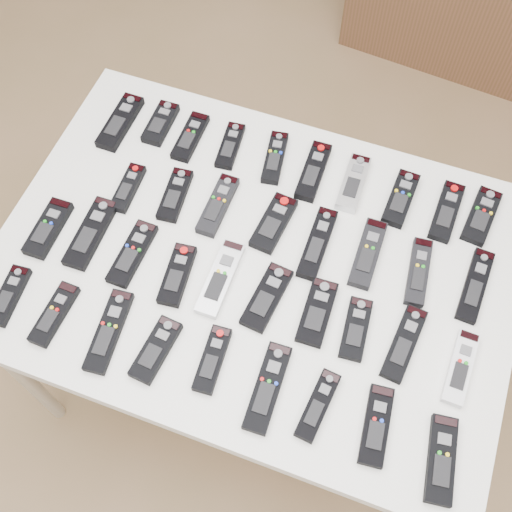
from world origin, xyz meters
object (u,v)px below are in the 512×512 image
(remote_34, at_px, (318,405))
(remote_35, at_px, (376,425))
(remote_32, at_px, (212,359))
(remote_2, at_px, (190,137))
(remote_26, at_px, (404,343))
(remote_21, at_px, (177,275))
(remote_30, at_px, (109,331))
(remote_5, at_px, (313,171))
(remote_18, at_px, (48,228))
(remote_15, at_px, (368,254))
(remote_36, at_px, (441,460))
(remote_7, at_px, (401,199))
(remote_13, at_px, (274,223))
(table, at_px, (256,271))
(remote_20, at_px, (132,253))
(remote_27, at_px, (460,368))
(remote_11, at_px, (175,195))
(remote_8, at_px, (447,212))
(remote_14, at_px, (317,243))
(remote_3, at_px, (230,146))
(remote_9, at_px, (481,216))
(remote_16, at_px, (418,272))
(remote_25, at_px, (356,329))
(remote_10, at_px, (128,188))
(remote_24, at_px, (317,312))
(remote_1, at_px, (161,123))
(remote_4, at_px, (275,158))
(remote_23, at_px, (267,297))
(remote_17, at_px, (475,285))
(remote_19, at_px, (91,233))
(remote_0, at_px, (120,122))
(remote_28, at_px, (9,296))
(remote_31, at_px, (156,350))
(remote_29, at_px, (54,314))
(remote_33, at_px, (268,387))
(remote_22, at_px, (220,278))

(remote_34, height_order, remote_35, remote_34)
(remote_32, bearing_deg, remote_2, 113.36)
(remote_26, bearing_deg, remote_2, 156.87)
(remote_21, xyz_separation_m, remote_30, (-0.09, -0.18, -0.00))
(remote_5, relative_size, remote_18, 1.11)
(remote_15, bearing_deg, remote_32, -124.51)
(remote_21, height_order, remote_34, same)
(remote_36, bearing_deg, remote_7, 104.18)
(remote_13, xyz_separation_m, remote_21, (-0.17, -0.21, 0.00))
(remote_7, relative_size, remote_21, 1.03)
(table, height_order, remote_20, remote_20)
(remote_20, bearing_deg, remote_27, 0.44)
(remote_11, height_order, remote_18, remote_18)
(remote_15, height_order, remote_35, remote_15)
(remote_8, relative_size, remote_14, 0.89)
(remote_3, distance_m, remote_13, 0.27)
(remote_11, xyz_separation_m, remote_14, (0.38, -0.01, 0.00))
(remote_14, bearing_deg, remote_9, 30.44)
(remote_16, bearing_deg, remote_25, -123.19)
(remote_10, xyz_separation_m, remote_34, (0.62, -0.37, 0.00))
(remote_16, xyz_separation_m, remote_24, (-0.19, -0.18, 0.00))
(remote_1, height_order, remote_11, remote_1)
(remote_9, bearing_deg, table, -141.39)
(remote_4, bearing_deg, remote_23, -82.25)
(remote_7, xyz_separation_m, remote_21, (-0.44, -0.39, 0.00))
(remote_17, distance_m, remote_27, 0.21)
(remote_9, distance_m, remote_30, 0.95)
(remote_19, distance_m, remote_32, 0.45)
(remote_26, bearing_deg, remote_3, 151.68)
(remote_15, relative_size, remote_35, 1.09)
(remote_18, bearing_deg, remote_20, 1.06)
(remote_0, height_order, remote_24, remote_0)
(remote_5, height_order, remote_28, remote_5)
(remote_0, xyz_separation_m, remote_3, (0.31, 0.03, -0.00))
(remote_3, distance_m, remote_15, 0.47)
(remote_16, bearing_deg, remote_24, -142.45)
(remote_15, bearing_deg, remote_16, -3.58)
(remote_31, bearing_deg, remote_28, -175.23)
(remote_29, bearing_deg, remote_20, 66.21)
(remote_9, relative_size, remote_28, 1.09)
(remote_33, bearing_deg, remote_16, 55.98)
(remote_8, height_order, remote_27, same)
(remote_7, bearing_deg, remote_11, -158.29)
(remote_10, distance_m, remote_27, 0.91)
(remote_36, bearing_deg, remote_1, 138.74)
(remote_2, distance_m, remote_32, 0.63)
(remote_26, bearing_deg, remote_24, -175.55)
(remote_22, bearing_deg, remote_26, -1.98)
(remote_23, bearing_deg, remote_9, 48.86)
(remote_18, distance_m, remote_19, 0.11)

